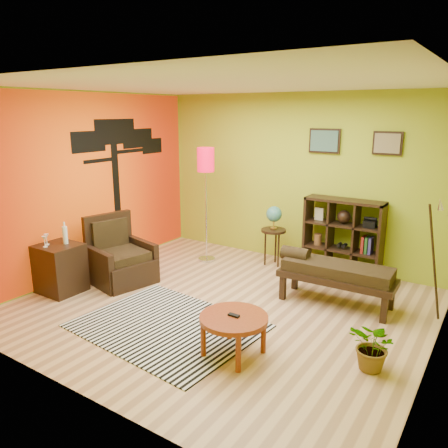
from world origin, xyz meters
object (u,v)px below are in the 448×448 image
Objects in this scene: bench at (334,272)px; side_cabinet at (60,268)px; cube_shelf at (343,237)px; potted_plant at (374,352)px; globe_table at (274,221)px; coffee_table at (234,322)px; floor_lamp at (206,170)px; armchair at (120,262)px.

side_cabinet is at bearing -152.94° from bench.
cube_shelf is 2.31× the size of potted_plant.
potted_plant is (2.25, -2.21, -0.55)m from globe_table.
side_cabinet is 0.65× the size of bench.
coffee_table is 2.91m from globe_table.
potted_plant is (1.15, -2.43, -0.40)m from cube_shelf.
coffee_table is 3.28m from floor_lamp.
armchair is 3.86m from potted_plant.
floor_lamp is at bearing -158.56° from globe_table.
floor_lamp is at bearing -163.72° from cube_shelf.
coffee_table is at bearing -103.32° from bench.
armchair is 2.53m from globe_table.
armchair is at bearing 61.02° from side_cabinet.
cube_shelf is (0.16, 2.94, 0.22)m from coffee_table.
bench reaches higher than potted_plant.
coffee_table is 0.60× the size of cube_shelf.
potted_plant is at bearing -4.53° from armchair.
bench is at bearing -11.94° from floor_lamp.
cube_shelf reaches higher than globe_table.
floor_lamp is 1.61× the size of cube_shelf.
globe_table is 3.20m from potted_plant.
floor_lamp reaches higher than coffee_table.
bench is (1.36, -0.93, -0.31)m from globe_table.
armchair is 0.83× the size of cube_shelf.
armchair is 0.65× the size of bench.
side_cabinet reaches higher than coffee_table.
floor_lamp is at bearing 70.20° from armchair.
coffee_table is 0.72× the size of globe_table.
side_cabinet is 0.52× the size of floor_lamp.
bench is at bearing -77.09° from cube_shelf.
floor_lamp is at bearing 151.50° from potted_plant.
side_cabinet is 3.36m from globe_table.
cube_shelf is at bearing 115.28° from potted_plant.
side_cabinet is at bearing 178.57° from coffee_table.
coffee_table is at bearing -17.89° from armchair.
armchair is at bearing -141.81° from cube_shelf.
globe_table is 1.68m from bench.
bench is at bearing -34.30° from globe_table.
coffee_table is at bearing -1.43° from side_cabinet.
potted_plant is at bearing -55.44° from bench.
cube_shelf is at bearing 38.19° from armchair.
globe_table reaches higher than potted_plant.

